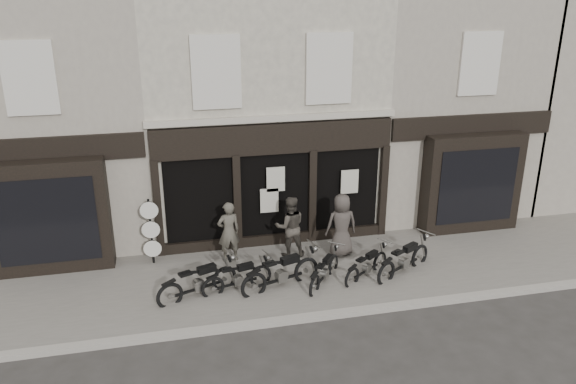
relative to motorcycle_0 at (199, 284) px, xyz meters
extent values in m
plane|color=#2D2B28|center=(2.54, -0.31, -0.43)|extent=(90.00, 90.00, 0.00)
cube|color=#656059|center=(2.54, 0.59, -0.37)|extent=(30.00, 4.20, 0.12)
cube|color=gray|center=(2.54, -1.56, -0.36)|extent=(30.00, 0.25, 0.13)
cube|color=beige|center=(2.54, 5.69, 3.67)|extent=(7.20, 6.00, 8.20)
cube|color=black|center=(2.54, 2.61, 3.02)|extent=(7.10, 0.18, 0.90)
cube|color=black|center=(2.54, 2.67, 1.07)|extent=(6.50, 0.10, 2.95)
cube|color=black|center=(2.54, 2.60, -0.21)|extent=(7.10, 0.20, 0.44)
cube|color=#B1A999|center=(2.54, 2.64, 3.62)|extent=(7.30, 0.22, 0.18)
cube|color=beige|center=(0.94, 2.64, 4.97)|extent=(1.35, 0.12, 2.00)
cube|color=black|center=(0.94, 2.67, 4.97)|extent=(1.05, 0.06, 1.70)
cube|color=beige|center=(4.14, 2.64, 4.97)|extent=(1.35, 0.12, 2.00)
cube|color=black|center=(4.14, 2.67, 4.97)|extent=(1.05, 0.06, 1.70)
cube|color=black|center=(-0.91, 2.59, 1.12)|extent=(0.22, 0.22, 3.00)
cube|color=black|center=(1.39, 2.59, 1.12)|extent=(0.22, 0.22, 3.00)
cube|color=black|center=(3.69, 2.59, 1.12)|extent=(0.22, 0.22, 3.00)
cube|color=black|center=(5.99, 2.59, 1.12)|extent=(0.22, 0.22, 3.00)
cube|color=beige|center=(2.54, 2.49, 1.82)|extent=(0.55, 0.04, 0.75)
cube|color=beige|center=(4.84, 2.49, 1.57)|extent=(0.55, 0.04, 0.75)
cube|color=beige|center=(2.34, 2.49, 1.17)|extent=(0.55, 0.04, 0.75)
cube|color=#9F9686|center=(-3.81, 5.69, 3.67)|extent=(5.50, 6.00, 8.20)
cube|color=black|center=(-3.81, 2.34, 1.27)|extent=(3.20, 0.70, 3.20)
cube|color=black|center=(-3.81, 1.99, 1.27)|extent=(2.60, 0.06, 2.40)
cube|color=black|center=(-3.81, 2.64, 3.07)|extent=(5.40, 0.16, 0.70)
cube|color=beige|center=(-3.81, 2.65, 4.97)|extent=(1.30, 0.10, 1.90)
cube|color=black|center=(-3.81, 2.68, 4.97)|extent=(1.00, 0.06, 1.60)
cube|color=#9F9686|center=(8.89, 5.69, 3.67)|extent=(5.50, 6.00, 8.20)
cube|color=black|center=(8.89, 2.34, 1.27)|extent=(3.20, 0.70, 3.20)
cube|color=black|center=(8.89, 1.99, 1.27)|extent=(2.60, 0.06, 2.40)
cube|color=black|center=(8.89, 2.64, 3.07)|extent=(5.40, 0.16, 0.70)
cube|color=beige|center=(8.89, 2.65, 4.97)|extent=(1.30, 0.10, 1.90)
cube|color=black|center=(8.89, 2.68, 4.97)|extent=(1.00, 0.06, 1.60)
torus|color=black|center=(0.68, 0.27, -0.07)|extent=(0.70, 0.35, 0.72)
torus|color=black|center=(-0.74, -0.29, -0.07)|extent=(0.70, 0.35, 0.72)
cube|color=black|center=(-0.03, -0.01, -0.12)|extent=(1.19, 0.51, 0.06)
cube|color=gray|center=(-0.01, 0.00, -0.03)|extent=(0.31, 0.27, 0.27)
cube|color=black|center=(0.23, 0.09, 0.37)|extent=(0.52, 0.35, 0.18)
cube|color=black|center=(-0.32, -0.13, 0.41)|extent=(0.37, 0.31, 0.06)
cylinder|color=gray|center=(0.90, 0.36, 0.62)|extent=(0.26, 0.58, 0.04)
torus|color=black|center=(1.66, 0.29, -0.12)|extent=(0.63, 0.25, 0.63)
torus|color=black|center=(0.35, -0.07, -0.12)|extent=(0.63, 0.25, 0.63)
cube|color=black|center=(1.00, 0.11, -0.15)|extent=(1.08, 0.34, 0.06)
cube|color=gray|center=(1.02, 0.12, -0.08)|extent=(0.26, 0.22, 0.24)
cube|color=black|center=(1.24, 0.18, 0.28)|extent=(0.46, 0.27, 0.16)
cube|color=black|center=(0.73, 0.04, 0.31)|extent=(0.32, 0.25, 0.06)
cylinder|color=gray|center=(1.85, 0.34, 0.50)|extent=(0.17, 0.53, 0.03)
torus|color=black|center=(2.90, 0.22, -0.06)|extent=(0.75, 0.34, 0.75)
torus|color=black|center=(1.38, -0.30, -0.06)|extent=(0.75, 0.34, 0.75)
cube|color=black|center=(2.14, -0.04, -0.10)|extent=(1.26, 0.48, 0.07)
cube|color=gray|center=(2.16, -0.03, -0.01)|extent=(0.32, 0.27, 0.29)
cube|color=black|center=(2.41, 0.06, 0.41)|extent=(0.54, 0.34, 0.19)
cube|color=black|center=(1.82, -0.14, 0.45)|extent=(0.39, 0.32, 0.07)
cylinder|color=gray|center=(3.13, 0.30, 0.67)|extent=(0.25, 0.62, 0.04)
torus|color=black|center=(3.74, 0.47, -0.13)|extent=(0.44, 0.53, 0.61)
torus|color=black|center=(2.93, -0.54, -0.13)|extent=(0.44, 0.53, 0.61)
cube|color=black|center=(3.34, -0.03, -0.16)|extent=(0.70, 0.86, 0.05)
cube|color=gray|center=(3.35, -0.02, -0.09)|extent=(0.26, 0.27, 0.23)
cube|color=black|center=(3.48, 0.15, 0.25)|extent=(0.38, 0.42, 0.15)
cube|color=black|center=(3.17, -0.24, 0.29)|extent=(0.31, 0.32, 0.05)
cylinder|color=gray|center=(3.87, 0.63, 0.46)|extent=(0.43, 0.35, 0.03)
torus|color=black|center=(5.09, 0.39, -0.13)|extent=(0.55, 0.41, 0.60)
torus|color=black|center=(4.02, -0.34, -0.13)|extent=(0.55, 0.41, 0.60)
cube|color=black|center=(4.55, 0.02, -0.17)|extent=(0.90, 0.63, 0.05)
cube|color=gray|center=(4.57, 0.03, -0.09)|extent=(0.27, 0.25, 0.23)
cube|color=black|center=(4.74, 0.15, 0.24)|extent=(0.42, 0.35, 0.15)
cube|color=black|center=(4.33, -0.13, 0.28)|extent=(0.32, 0.30, 0.05)
cylinder|color=gray|center=(5.25, 0.50, 0.46)|extent=(0.32, 0.44, 0.03)
torus|color=black|center=(6.28, 0.36, -0.08)|extent=(0.67, 0.43, 0.71)
torus|color=black|center=(4.96, -0.40, -0.08)|extent=(0.67, 0.43, 0.71)
cube|color=black|center=(5.62, -0.02, -0.12)|extent=(1.11, 0.66, 0.06)
cube|color=gray|center=(5.64, -0.01, -0.03)|extent=(0.31, 0.29, 0.27)
cube|color=black|center=(5.86, 0.11, 0.36)|extent=(0.51, 0.39, 0.18)
cube|color=black|center=(5.35, -0.18, 0.41)|extent=(0.38, 0.34, 0.06)
cylinder|color=gray|center=(6.48, 0.47, 0.61)|extent=(0.33, 0.55, 0.04)
imported|color=#4C483E|center=(1.01, 1.78, 0.59)|extent=(0.72, 0.53, 1.80)
imported|color=#3C3730|center=(2.80, 1.71, 0.61)|extent=(0.93, 0.74, 1.83)
imported|color=#3F3935|center=(4.27, 1.43, 0.64)|extent=(0.92, 0.60, 1.89)
cylinder|color=black|center=(-1.14, 2.10, -0.40)|extent=(0.33, 0.33, 0.05)
cylinder|color=black|center=(-1.14, 2.10, 0.61)|extent=(0.06, 0.06, 2.08)
cylinder|color=black|center=(-1.14, 2.07, 1.34)|extent=(0.51, 0.06, 0.51)
cylinder|color=beige|center=(-1.14, 2.05, 1.34)|extent=(0.51, 0.03, 0.51)
cylinder|color=black|center=(-1.14, 2.07, 0.75)|extent=(0.51, 0.06, 0.51)
cylinder|color=beige|center=(-1.14, 2.05, 0.75)|extent=(0.51, 0.03, 0.51)
cylinder|color=black|center=(-1.14, 2.07, 0.16)|extent=(0.51, 0.06, 0.51)
cylinder|color=beige|center=(-1.14, 2.05, 0.16)|extent=(0.51, 0.03, 0.51)
camera|label=1|loc=(-0.57, -12.85, 7.19)|focal=35.00mm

